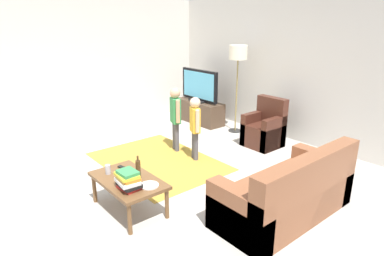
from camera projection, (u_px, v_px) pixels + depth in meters
The scene contains 17 objects.
ground at pixel (161, 177), 5.05m from camera, with size 7.80×7.80×0.00m, color #B2ADA3.
wall_back at pixel (288, 69), 6.45m from camera, with size 6.00×0.12×2.70m, color silver.
wall_left at pixel (75, 66), 6.82m from camera, with size 0.12×6.00×2.70m, color silver.
area_rug at pixel (158, 161), 5.59m from camera, with size 2.20×1.60×0.01m, color #B28C33.
tv_stand at pixel (200, 112), 7.66m from camera, with size 1.20×0.44×0.50m.
tv at pixel (199, 86), 7.46m from camera, with size 1.10×0.28×0.71m.
couch at pixel (290, 195), 3.94m from camera, with size 0.80×1.80×0.86m.
armchair at pixel (265, 130), 6.23m from camera, with size 0.60×0.60×0.90m.
floor_lamp at pixel (238, 57), 6.64m from camera, with size 0.36×0.36×1.78m.
child_near_tv at pixel (175, 113), 5.88m from camera, with size 0.36×0.21×1.15m.
child_center at pixel (195, 123), 5.51m from camera, with size 0.33×0.21×1.07m.
coffee_table at pixel (128, 182), 4.07m from camera, with size 1.00×0.60×0.42m.
book_stack at pixel (128, 180), 3.79m from camera, with size 0.31×0.25×0.22m.
bottle at pixel (138, 169), 4.06m from camera, with size 0.06×0.06×0.28m.
tv_remote at pixel (123, 168), 4.33m from camera, with size 0.17×0.05×0.02m, color black.
soda_can at pixel (108, 169), 4.17m from camera, with size 0.07×0.07×0.12m, color silver.
plate at pixel (149, 185), 3.88m from camera, with size 0.22×0.22×0.02m.
Camera 1 is at (3.81, -2.57, 2.26)m, focal length 31.36 mm.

